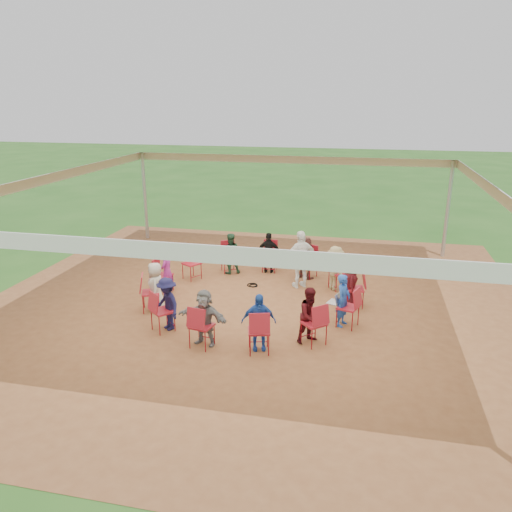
% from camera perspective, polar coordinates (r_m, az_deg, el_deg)
% --- Properties ---
extents(ground, '(80.00, 80.00, 0.00)m').
position_cam_1_polar(ground, '(12.18, -0.32, -5.46)').
color(ground, '#285A1C').
rests_on(ground, ground).
extents(dirt_patch, '(13.00, 13.00, 0.00)m').
position_cam_1_polar(dirt_patch, '(12.18, -0.32, -5.43)').
color(dirt_patch, brown).
rests_on(dirt_patch, ground).
extents(tent, '(10.33, 10.33, 3.00)m').
position_cam_1_polar(tent, '(11.46, -0.34, 5.52)').
color(tent, '#B2B2B7').
rests_on(tent, ground).
extents(chair_0, '(0.55, 0.54, 0.90)m').
position_cam_1_polar(chair_0, '(11.02, 10.47, -5.80)').
color(chair_0, '#AF1B29').
rests_on(chair_0, ground).
extents(chair_1, '(0.50, 0.48, 0.90)m').
position_cam_1_polar(chair_1, '(12.09, 11.22, -3.70)').
color(chair_1, '#AF1B29').
rests_on(chair_1, ground).
extents(chair_2, '(0.60, 0.60, 0.90)m').
position_cam_1_polar(chair_2, '(13.10, 9.45, -1.90)').
color(chair_2, '#AF1B29').
rests_on(chair_2, ground).
extents(chair_3, '(0.57, 0.58, 0.90)m').
position_cam_1_polar(chair_3, '(13.87, 5.97, -0.65)').
color(chair_3, '#AF1B29').
rests_on(chair_3, ground).
extents(chair_4, '(0.43, 0.45, 0.90)m').
position_cam_1_polar(chair_4, '(14.26, 1.57, -0.04)').
color(chair_4, '#AF1B29').
rests_on(chair_4, ground).
extents(chair_5, '(0.58, 0.59, 0.90)m').
position_cam_1_polar(chair_5, '(14.22, -3.09, -0.11)').
color(chair_5, '#AF1B29').
rests_on(chair_5, ground).
extents(chair_6, '(0.60, 0.59, 0.90)m').
position_cam_1_polar(chair_6, '(13.75, -7.36, -0.86)').
color(chair_6, '#AF1B29').
rests_on(chair_6, ground).
extents(chair_7, '(0.48, 0.46, 0.90)m').
position_cam_1_polar(chair_7, '(12.93, -10.58, -2.24)').
color(chair_7, '#AF1B29').
rests_on(chair_7, ground).
extents(chair_8, '(0.57, 0.56, 0.90)m').
position_cam_1_polar(chair_8, '(11.88, -11.94, -4.13)').
color(chair_8, '#AF1B29').
rests_on(chair_8, ground).
extents(chair_9, '(0.60, 0.61, 0.90)m').
position_cam_1_polar(chair_9, '(10.83, -10.63, -6.23)').
color(chair_9, '#AF1B29').
rests_on(chair_9, ground).
extents(chair_10, '(0.50, 0.52, 0.90)m').
position_cam_1_polar(chair_10, '(10.05, -6.23, -7.98)').
color(chair_10, '#AF1B29').
rests_on(chair_10, ground).
extents(chair_11, '(0.52, 0.54, 0.90)m').
position_cam_1_polar(chair_11, '(9.80, 0.34, -8.58)').
color(chair_11, '#AF1B29').
rests_on(chair_11, ground).
extents(chair_12, '(0.61, 0.61, 0.90)m').
position_cam_1_polar(chair_12, '(10.16, 6.65, -7.69)').
color(chair_12, '#AF1B29').
rests_on(chair_12, ground).
extents(person_seated_0, '(0.41, 0.50, 1.17)m').
position_cam_1_polar(person_seated_0, '(11.00, 9.93, -5.01)').
color(person_seated_0, '#2350AF').
rests_on(person_seated_0, ground).
extents(person_seated_1, '(0.40, 0.61, 1.17)m').
position_cam_1_polar(person_seated_1, '(12.02, 10.70, -3.07)').
color(person_seated_1, '#410C11').
rests_on(person_seated_1, ground).
extents(person_seated_2, '(0.75, 0.83, 1.17)m').
position_cam_1_polar(person_seated_2, '(12.99, 9.03, -1.39)').
color(person_seated_2, '#9A8B5C').
rests_on(person_seated_2, ground).
extents(person_seated_3, '(1.15, 0.84, 1.17)m').
position_cam_1_polar(person_seated_3, '(13.73, 5.72, -0.21)').
color(person_seated_3, '#592D27').
rests_on(person_seated_3, ground).
extents(person_seated_4, '(0.69, 0.37, 1.17)m').
position_cam_1_polar(person_seated_4, '(14.10, 1.50, 0.36)').
color(person_seated_4, black).
rests_on(person_seated_4, ground).
extents(person_seated_5, '(0.66, 0.56, 1.17)m').
position_cam_1_polar(person_seated_5, '(14.07, -2.98, 0.29)').
color(person_seated_5, '#275337').
rests_on(person_seated_5, ground).
extents(person_seated_6, '(0.32, 0.45, 1.17)m').
position_cam_1_polar(person_seated_6, '(12.82, -10.14, -1.71)').
color(person_seated_6, '#9C2686').
rests_on(person_seated_6, ground).
extents(person_seated_7, '(0.51, 0.65, 1.17)m').
position_cam_1_polar(person_seated_7, '(11.83, -11.40, -3.46)').
color(person_seated_7, beige).
rests_on(person_seated_7, ground).
extents(person_seated_8, '(0.82, 0.77, 1.17)m').
position_cam_1_polar(person_seated_8, '(10.83, -10.10, -5.40)').
color(person_seated_8, '#17163D').
rests_on(person_seated_8, ground).
extents(person_seated_9, '(1.15, 0.63, 1.17)m').
position_cam_1_polar(person_seated_9, '(10.08, -5.91, -6.99)').
color(person_seated_9, slate).
rests_on(person_seated_9, ground).
extents(person_seated_10, '(0.75, 0.52, 1.17)m').
position_cam_1_polar(person_seated_10, '(9.84, 0.30, -7.53)').
color(person_seated_10, '#2350AF').
rests_on(person_seated_10, ground).
extents(person_seated_11, '(0.64, 0.63, 1.17)m').
position_cam_1_polar(person_seated_11, '(10.19, 6.27, -6.73)').
color(person_seated_11, '#410C11').
rests_on(person_seated_11, ground).
extents(standing_person, '(1.00, 0.87, 1.53)m').
position_cam_1_polar(standing_person, '(13.01, 5.19, -0.38)').
color(standing_person, white).
rests_on(standing_person, ground).
extents(cable_coil, '(0.35, 0.35, 0.03)m').
position_cam_1_polar(cable_coil, '(13.28, -0.38, -3.36)').
color(cable_coil, black).
rests_on(cable_coil, ground).
extents(laptop, '(0.36, 0.40, 0.23)m').
position_cam_1_polar(laptop, '(11.07, 9.16, -4.99)').
color(laptop, '#B7B7BC').
rests_on(laptop, ground).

